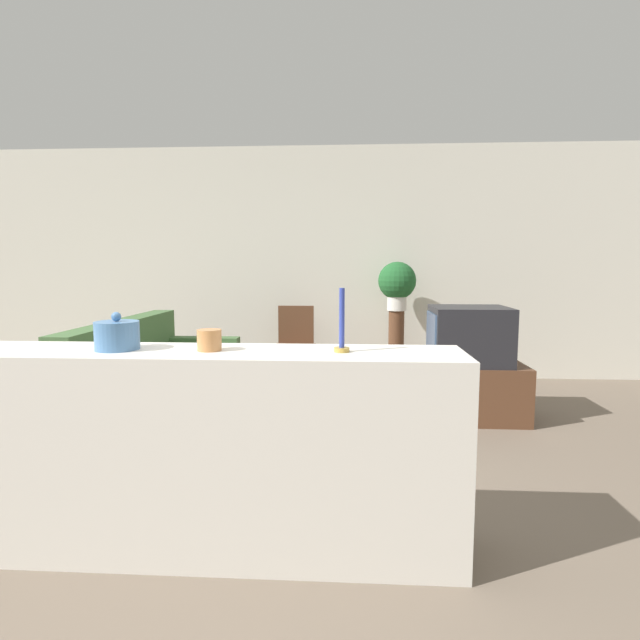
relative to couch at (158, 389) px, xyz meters
The scene contains 12 objects.
ground_plane 1.77m from the couch, 60.17° to the right, with size 14.00×14.00×0.00m, color #756656.
wall_back 2.35m from the couch, 65.71° to the left, with size 9.00×0.06×2.70m.
couch is the anchor object (origin of this frame).
tv_stand 2.66m from the couch, ahead, with size 0.94×0.59×0.49m.
television 2.68m from the couch, ahead, with size 0.65×0.55×0.49m.
wooden_chair 1.71m from the couch, 53.71° to the left, with size 0.44×0.44×0.88m.
plant_stand 2.64m from the couch, 36.11° to the left, with size 0.17×0.17×0.83m.
potted_plant 2.76m from the couch, 36.11° to the left, with size 0.42×0.42×0.54m.
foreground_counter 2.02m from the couch, 64.47° to the right, with size 2.52×0.44×0.95m.
decorative_bowl 2.03m from the couch, 73.21° to the right, with size 0.20×0.20×0.17m.
candle_jar 2.17m from the couch, 61.74° to the right, with size 0.11×0.11×0.10m.
candlestick 2.51m from the couch, 49.05° to the right, with size 0.07×0.07×0.28m.
Camera 1 is at (0.74, -2.50, 1.34)m, focal length 28.00 mm.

